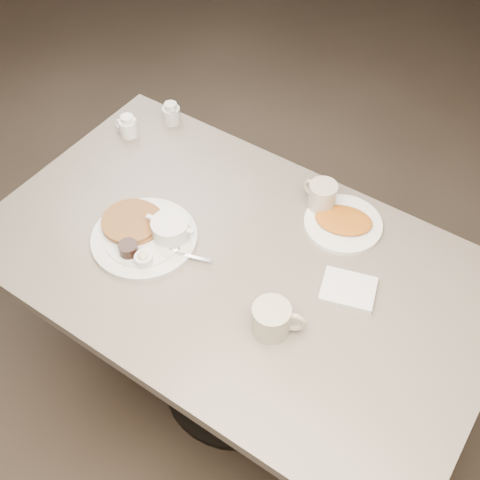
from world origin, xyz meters
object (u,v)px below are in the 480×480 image
Objects in this scene: diner_table at (236,293)px; creamer_right at (171,113)px; main_plate at (147,233)px; coffee_mug_far at (321,197)px; hash_plate at (343,223)px; coffee_mug_near at (273,319)px; creamer_left at (128,126)px.

creamer_right reaches higher than diner_table.
creamer_right is (-0.28, 0.47, 0.01)m from main_plate.
main_plate is 0.54m from coffee_mug_far.
diner_table is 4.94× the size of hash_plate.
creamer_right is at bearing 145.10° from coffee_mug_near.
diner_table is at bearing -123.52° from hash_plate.
main_plate is at bearing -163.43° from diner_table.
diner_table is at bearing -35.56° from creamer_right.
coffee_mug_near is (0.48, -0.06, 0.02)m from main_plate.
diner_table is 3.67× the size of main_plate.
coffee_mug_near is 0.43m from hash_plate.
main_plate reaches higher than hash_plate.
creamer_left is 0.16m from creamer_right.
coffee_mug_far is at bearing 103.69° from coffee_mug_near.
coffee_mug_far reaches higher than coffee_mug_near.
main_plate is at bearing -42.50° from creamer_left.
hash_plate is at bearing 38.94° from main_plate.
creamer_left is (-0.63, 0.25, 0.21)m from diner_table.
creamer_right is at bearing 172.47° from hash_plate.
coffee_mug_near is at bearing -34.90° from creamer_right.
diner_table is 11.32× the size of coffee_mug_far.
main_plate is 2.60× the size of coffee_mug_near.
creamer_left is 0.82m from hash_plate.
creamer_right reaches higher than hash_plate.
creamer_left reaches higher than main_plate.
diner_table is 0.40m from coffee_mug_far.
hash_plate is at bearing 2.94° from creamer_left.
creamer_left is at bearing -177.06° from hash_plate.
creamer_right is at bearing 60.32° from creamer_left.
diner_table is at bearing -21.80° from creamer_left.
coffee_mug_near reaches higher than creamer_right.
creamer_left is at bearing -174.62° from coffee_mug_far.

